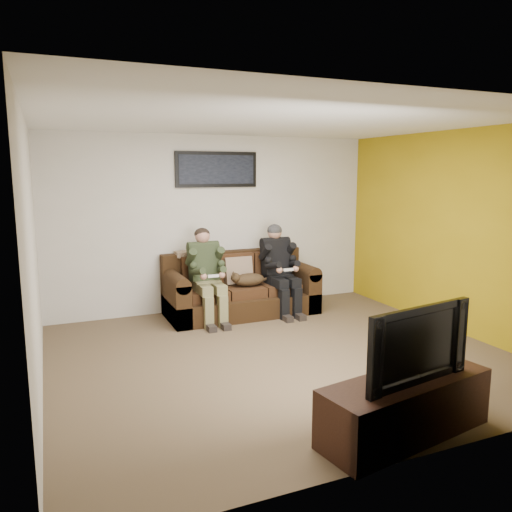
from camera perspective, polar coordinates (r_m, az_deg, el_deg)
name	(u,v)px	position (r m, az deg, el deg)	size (l,w,h in m)	color
floor	(281,355)	(5.80, 2.83, -11.27)	(5.00, 5.00, 0.00)	brown
ceiling	(283,120)	(5.45, 3.06, 15.22)	(5.00, 5.00, 0.00)	silver
wall_back	(216,223)	(7.55, -4.54, 3.74)	(5.00, 5.00, 0.00)	beige
wall_front	(424,285)	(3.62, 18.70, -3.12)	(5.00, 5.00, 0.00)	beige
wall_left	(33,258)	(4.94, -24.18, -0.17)	(4.50, 4.50, 0.00)	beige
wall_right	(456,232)	(6.93, 21.90, 2.56)	(4.50, 4.50, 0.00)	beige
accent_wall_right	(455,232)	(6.92, 21.84, 2.56)	(4.50, 4.50, 0.00)	#A78B10
sofa	(239,290)	(7.38, -1.90, -3.96)	(2.17, 0.94, 0.89)	black
throw_pillow	(238,270)	(7.36, -2.03, -1.64)	(0.41, 0.12, 0.39)	#8D735C
throw_blanket	(190,254)	(7.33, -7.50, 0.27)	(0.44, 0.22, 0.08)	tan
person_left	(206,270)	(6.95, -5.69, -1.57)	(0.51, 0.87, 1.29)	olive
person_right	(279,264)	(7.36, 2.66, -0.89)	(0.51, 0.86, 1.30)	black
cat	(248,279)	(7.19, -0.93, -2.70)	(0.66, 0.26, 0.24)	#4C361E
framed_poster	(217,169)	(7.48, -4.52, 9.83)	(1.25, 0.05, 0.52)	black
tv_stand	(405,407)	(4.27, 16.70, -16.20)	(1.49, 0.48, 0.47)	black
television	(409,342)	(4.07, 17.06, -9.34)	(1.06, 0.14, 0.61)	black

